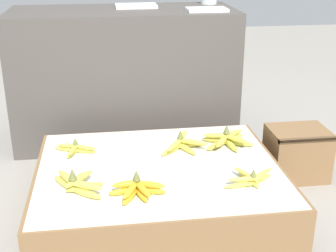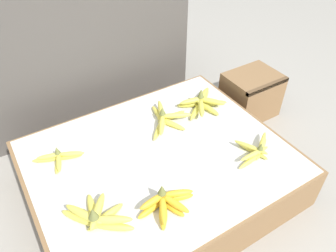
{
  "view_description": "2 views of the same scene",
  "coord_description": "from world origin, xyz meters",
  "px_view_note": "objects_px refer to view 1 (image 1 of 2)",
  "views": [
    {
      "loc": [
        -0.23,
        -2.0,
        1.25
      ],
      "look_at": [
        0.06,
        0.13,
        0.39
      ],
      "focal_mm": 50.0,
      "sensor_mm": 36.0,
      "label": 1
    },
    {
      "loc": [
        -0.53,
        -0.93,
        1.33
      ],
      "look_at": [
        0.07,
        0.03,
        0.36
      ],
      "focal_mm": 35.0,
      "sensor_mm": 36.0,
      "label": 2
    }
  ],
  "objects_px": {
    "banana_bunch_middle_midright": "(183,143)",
    "banana_bunch_middle_left": "(75,149)",
    "foam_tray_white": "(136,6)",
    "banana_bunch_front_right": "(251,178)",
    "banana_bunch_front_left": "(77,183)",
    "banana_bunch_front_midleft": "(137,189)",
    "wooden_crate": "(297,153)",
    "banana_bunch_middle_right": "(227,140)"
  },
  "relations": [
    {
      "from": "banana_bunch_middle_midright",
      "to": "banana_bunch_middle_left",
      "type": "bearing_deg",
      "value": 178.23
    },
    {
      "from": "banana_bunch_middle_midright",
      "to": "foam_tray_white",
      "type": "bearing_deg",
      "value": 100.88
    },
    {
      "from": "banana_bunch_middle_left",
      "to": "foam_tray_white",
      "type": "xyz_separation_m",
      "value": [
        0.39,
        0.83,
        0.6
      ]
    },
    {
      "from": "banana_bunch_front_right",
      "to": "foam_tray_white",
      "type": "relative_size",
      "value": 0.99
    },
    {
      "from": "banana_bunch_front_left",
      "to": "banana_bunch_middle_midright",
      "type": "relative_size",
      "value": 0.96
    },
    {
      "from": "banana_bunch_front_midleft",
      "to": "banana_bunch_front_right",
      "type": "distance_m",
      "value": 0.51
    },
    {
      "from": "banana_bunch_front_left",
      "to": "banana_bunch_front_right",
      "type": "bearing_deg",
      "value": -3.48
    },
    {
      "from": "banana_bunch_front_right",
      "to": "banana_bunch_middle_midright",
      "type": "distance_m",
      "value": 0.48
    },
    {
      "from": "wooden_crate",
      "to": "banana_bunch_middle_right",
      "type": "distance_m",
      "value": 0.43
    },
    {
      "from": "banana_bunch_front_right",
      "to": "banana_bunch_middle_right",
      "type": "bearing_deg",
      "value": 89.6
    },
    {
      "from": "wooden_crate",
      "to": "foam_tray_white",
      "type": "xyz_separation_m",
      "value": [
        -0.82,
        0.8,
        0.71
      ]
    },
    {
      "from": "banana_bunch_front_left",
      "to": "banana_bunch_middle_right",
      "type": "xyz_separation_m",
      "value": [
        0.77,
        0.38,
        -0.0
      ]
    },
    {
      "from": "wooden_crate",
      "to": "banana_bunch_front_right",
      "type": "distance_m",
      "value": 0.63
    },
    {
      "from": "banana_bunch_middle_right",
      "to": "foam_tray_white",
      "type": "bearing_deg",
      "value": 115.72
    },
    {
      "from": "banana_bunch_middle_right",
      "to": "foam_tray_white",
      "type": "height_order",
      "value": "foam_tray_white"
    },
    {
      "from": "wooden_crate",
      "to": "banana_bunch_front_right",
      "type": "height_order",
      "value": "banana_bunch_front_right"
    },
    {
      "from": "banana_bunch_front_left",
      "to": "banana_bunch_front_midleft",
      "type": "relative_size",
      "value": 1.01
    },
    {
      "from": "banana_bunch_front_right",
      "to": "banana_bunch_middle_right",
      "type": "height_order",
      "value": "banana_bunch_middle_right"
    },
    {
      "from": "banana_bunch_front_left",
      "to": "banana_bunch_middle_midright",
      "type": "bearing_deg",
      "value": 34.93
    },
    {
      "from": "banana_bunch_front_left",
      "to": "banana_bunch_front_right",
      "type": "xyz_separation_m",
      "value": [
        0.76,
        -0.05,
        -0.01
      ]
    },
    {
      "from": "banana_bunch_front_midleft",
      "to": "banana_bunch_middle_left",
      "type": "height_order",
      "value": "banana_bunch_front_midleft"
    },
    {
      "from": "banana_bunch_front_midleft",
      "to": "banana_bunch_front_right",
      "type": "bearing_deg",
      "value": 4.48
    },
    {
      "from": "wooden_crate",
      "to": "banana_bunch_middle_left",
      "type": "relative_size",
      "value": 1.41
    },
    {
      "from": "banana_bunch_middle_left",
      "to": "banana_bunch_front_midleft",
      "type": "bearing_deg",
      "value": -59.25
    },
    {
      "from": "banana_bunch_front_left",
      "to": "banana_bunch_middle_left",
      "type": "bearing_deg",
      "value": 94.06
    },
    {
      "from": "banana_bunch_front_left",
      "to": "banana_bunch_middle_left",
      "type": "height_order",
      "value": "banana_bunch_front_left"
    },
    {
      "from": "banana_bunch_front_midleft",
      "to": "wooden_crate",
      "type": "bearing_deg",
      "value": 28.31
    },
    {
      "from": "banana_bunch_middle_midright",
      "to": "banana_bunch_front_midleft",
      "type": "bearing_deg",
      "value": -121.03
    },
    {
      "from": "wooden_crate",
      "to": "banana_bunch_middle_midright",
      "type": "relative_size",
      "value": 1.21
    },
    {
      "from": "banana_bunch_front_left",
      "to": "banana_bunch_middle_midright",
      "type": "xyz_separation_m",
      "value": [
        0.53,
        0.37,
        -0.0
      ]
    },
    {
      "from": "banana_bunch_front_left",
      "to": "banana_bunch_middle_left",
      "type": "relative_size",
      "value": 1.12
    },
    {
      "from": "wooden_crate",
      "to": "foam_tray_white",
      "type": "distance_m",
      "value": 1.35
    },
    {
      "from": "banana_bunch_front_right",
      "to": "foam_tray_white",
      "type": "bearing_deg",
      "value": 107.63
    },
    {
      "from": "banana_bunch_middle_left",
      "to": "banana_bunch_middle_right",
      "type": "bearing_deg",
      "value": -0.56
    },
    {
      "from": "wooden_crate",
      "to": "banana_bunch_middle_midright",
      "type": "bearing_deg",
      "value": -175.92
    },
    {
      "from": "wooden_crate",
      "to": "banana_bunch_front_midleft",
      "type": "relative_size",
      "value": 1.27
    },
    {
      "from": "banana_bunch_front_midleft",
      "to": "banana_bunch_front_left",
      "type": "bearing_deg",
      "value": 161.12
    },
    {
      "from": "banana_bunch_middle_right",
      "to": "banana_bunch_middle_midright",
      "type": "bearing_deg",
      "value": -177.79
    },
    {
      "from": "banana_bunch_front_left",
      "to": "banana_bunch_middle_midright",
      "type": "distance_m",
      "value": 0.64
    },
    {
      "from": "banana_bunch_middle_midright",
      "to": "foam_tray_white",
      "type": "xyz_separation_m",
      "value": [
        -0.16,
        0.85,
        0.59
      ]
    },
    {
      "from": "banana_bunch_front_left",
      "to": "banana_bunch_front_midleft",
      "type": "bearing_deg",
      "value": -18.88
    },
    {
      "from": "banana_bunch_middle_left",
      "to": "banana_bunch_front_right",
      "type": "bearing_deg",
      "value": -28.57
    }
  ]
}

